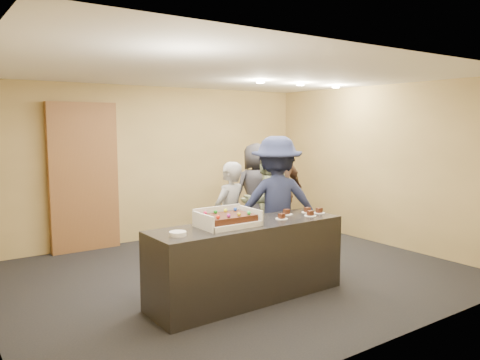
{
  "coord_description": "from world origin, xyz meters",
  "views": [
    {
      "loc": [
        -3.5,
        -5.16,
        2.04
      ],
      "look_at": [
        0.08,
        0.0,
        1.29
      ],
      "focal_mm": 35.0,
      "sensor_mm": 36.0,
      "label": 1
    }
  ],
  "objects_px": {
    "cake_box": "(227,222)",
    "person_server_grey": "(229,217)",
    "person_brown_extra": "(280,192)",
    "person_navy_man": "(277,204)",
    "storage_cabinet": "(84,177)",
    "sheet_cake": "(228,218)",
    "plate_stack": "(178,234)",
    "serving_counter": "(248,261)",
    "person_dark_suit": "(256,192)",
    "person_sage_man": "(266,202)"
  },
  "relations": [
    {
      "from": "storage_cabinet",
      "to": "sheet_cake",
      "type": "bearing_deg",
      "value": -78.78
    },
    {
      "from": "person_brown_extra",
      "to": "person_sage_man",
      "type": "bearing_deg",
      "value": 26.87
    },
    {
      "from": "sheet_cake",
      "to": "serving_counter",
      "type": "bearing_deg",
      "value": -0.0
    },
    {
      "from": "plate_stack",
      "to": "person_brown_extra",
      "type": "relative_size",
      "value": 0.1
    },
    {
      "from": "person_dark_suit",
      "to": "serving_counter",
      "type": "bearing_deg",
      "value": 60.5
    },
    {
      "from": "person_dark_suit",
      "to": "person_brown_extra",
      "type": "bearing_deg",
      "value": 102.8
    },
    {
      "from": "storage_cabinet",
      "to": "person_sage_man",
      "type": "bearing_deg",
      "value": -45.39
    },
    {
      "from": "person_sage_man",
      "to": "person_navy_man",
      "type": "height_order",
      "value": "person_navy_man"
    },
    {
      "from": "plate_stack",
      "to": "person_sage_man",
      "type": "bearing_deg",
      "value": 30.17
    },
    {
      "from": "plate_stack",
      "to": "person_dark_suit",
      "type": "bearing_deg",
      "value": 40.14
    },
    {
      "from": "serving_counter",
      "to": "sheet_cake",
      "type": "distance_m",
      "value": 0.61
    },
    {
      "from": "person_server_grey",
      "to": "person_dark_suit",
      "type": "xyz_separation_m",
      "value": [
        1.4,
        1.26,
        0.09
      ]
    },
    {
      "from": "plate_stack",
      "to": "sheet_cake",
      "type": "bearing_deg",
      "value": 7.77
    },
    {
      "from": "storage_cabinet",
      "to": "person_sage_man",
      "type": "relative_size",
      "value": 1.36
    },
    {
      "from": "plate_stack",
      "to": "person_sage_man",
      "type": "relative_size",
      "value": 0.1
    },
    {
      "from": "serving_counter",
      "to": "person_dark_suit",
      "type": "xyz_separation_m",
      "value": [
        1.78,
        2.21,
        0.41
      ]
    },
    {
      "from": "plate_stack",
      "to": "person_server_grey",
      "type": "distance_m",
      "value": 1.7
    },
    {
      "from": "serving_counter",
      "to": "sheet_cake",
      "type": "bearing_deg",
      "value": 179.0
    },
    {
      "from": "plate_stack",
      "to": "person_navy_man",
      "type": "bearing_deg",
      "value": 20.55
    },
    {
      "from": "serving_counter",
      "to": "person_brown_extra",
      "type": "height_order",
      "value": "person_brown_extra"
    },
    {
      "from": "cake_box",
      "to": "person_server_grey",
      "type": "xyz_separation_m",
      "value": [
        0.65,
        0.93,
        -0.18
      ]
    },
    {
      "from": "person_server_grey",
      "to": "person_dark_suit",
      "type": "distance_m",
      "value": 1.89
    },
    {
      "from": "storage_cabinet",
      "to": "cake_box",
      "type": "xyz_separation_m",
      "value": [
        0.64,
        -3.22,
        -0.25
      ]
    },
    {
      "from": "serving_counter",
      "to": "plate_stack",
      "type": "relative_size",
      "value": 13.49
    },
    {
      "from": "person_server_grey",
      "to": "person_navy_man",
      "type": "bearing_deg",
      "value": 128.2
    },
    {
      "from": "cake_box",
      "to": "plate_stack",
      "type": "height_order",
      "value": "cake_box"
    },
    {
      "from": "person_navy_man",
      "to": "person_brown_extra",
      "type": "xyz_separation_m",
      "value": [
        0.88,
        1.0,
        -0.02
      ]
    },
    {
      "from": "cake_box",
      "to": "person_navy_man",
      "type": "bearing_deg",
      "value": 26.02
    },
    {
      "from": "person_brown_extra",
      "to": "person_server_grey",
      "type": "bearing_deg",
      "value": 15.28
    },
    {
      "from": "storage_cabinet",
      "to": "person_server_grey",
      "type": "bearing_deg",
      "value": -60.52
    },
    {
      "from": "serving_counter",
      "to": "person_sage_man",
      "type": "distance_m",
      "value": 1.68
    },
    {
      "from": "plate_stack",
      "to": "person_brown_extra",
      "type": "xyz_separation_m",
      "value": [
        2.77,
        1.71,
        -0.0
      ]
    },
    {
      "from": "cake_box",
      "to": "person_sage_man",
      "type": "bearing_deg",
      "value": 37.73
    },
    {
      "from": "serving_counter",
      "to": "storage_cabinet",
      "type": "distance_m",
      "value": 3.46
    },
    {
      "from": "plate_stack",
      "to": "person_navy_man",
      "type": "xyz_separation_m",
      "value": [
        1.88,
        0.71,
        0.02
      ]
    },
    {
      "from": "person_brown_extra",
      "to": "serving_counter",
      "type": "bearing_deg",
      "value": 32.3
    },
    {
      "from": "person_server_grey",
      "to": "cake_box",
      "type": "bearing_deg",
      "value": 34.61
    },
    {
      "from": "cake_box",
      "to": "serving_counter",
      "type": "bearing_deg",
      "value": -5.01
    },
    {
      "from": "cake_box",
      "to": "person_sage_man",
      "type": "height_order",
      "value": "person_sage_man"
    },
    {
      "from": "person_navy_man",
      "to": "person_brown_extra",
      "type": "relative_size",
      "value": 1.02
    },
    {
      "from": "serving_counter",
      "to": "person_sage_man",
      "type": "xyz_separation_m",
      "value": [
        1.16,
        1.14,
        0.43
      ]
    },
    {
      "from": "cake_box",
      "to": "person_brown_extra",
      "type": "distance_m",
      "value": 2.63
    },
    {
      "from": "person_sage_man",
      "to": "storage_cabinet",
      "type": "bearing_deg",
      "value": -42.89
    },
    {
      "from": "person_navy_man",
      "to": "sheet_cake",
      "type": "bearing_deg",
      "value": 54.89
    },
    {
      "from": "serving_counter",
      "to": "sheet_cake",
      "type": "height_order",
      "value": "sheet_cake"
    },
    {
      "from": "cake_box",
      "to": "plate_stack",
      "type": "xyz_separation_m",
      "value": [
        -0.68,
        -0.12,
        -0.02
      ]
    },
    {
      "from": "serving_counter",
      "to": "storage_cabinet",
      "type": "height_order",
      "value": "storage_cabinet"
    },
    {
      "from": "sheet_cake",
      "to": "person_navy_man",
      "type": "relative_size",
      "value": 0.3
    },
    {
      "from": "sheet_cake",
      "to": "person_sage_man",
      "type": "bearing_deg",
      "value": 38.33
    },
    {
      "from": "cake_box",
      "to": "person_brown_extra",
      "type": "bearing_deg",
      "value": 37.28
    }
  ]
}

